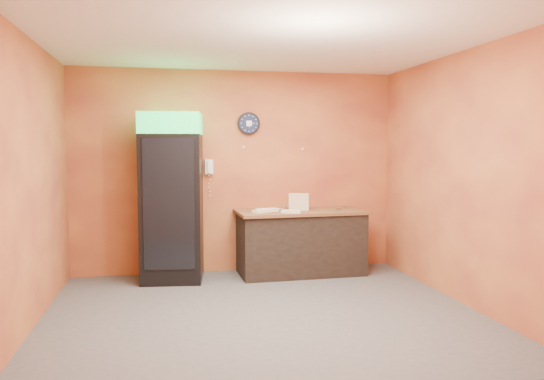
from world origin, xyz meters
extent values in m
plane|color=#47474C|center=(0.00, 0.00, 0.00)|extent=(4.50, 4.50, 0.00)
cube|color=#D27E3B|center=(0.00, 2.00, 1.40)|extent=(4.50, 0.02, 2.80)
cube|color=#D27E3B|center=(-2.25, 0.00, 1.40)|extent=(0.02, 4.00, 2.80)
cube|color=#D27E3B|center=(2.25, 0.00, 1.40)|extent=(0.02, 4.00, 2.80)
cube|color=white|center=(0.00, 0.00, 2.80)|extent=(4.50, 4.00, 0.02)
cube|color=black|center=(-0.90, 1.65, 0.95)|extent=(0.85, 0.85, 1.91)
cube|color=green|center=(-0.90, 1.65, 2.04)|extent=(0.85, 0.85, 0.27)
cube|color=black|center=(-0.85, 1.27, 1.04)|extent=(0.63, 0.10, 1.63)
cube|color=black|center=(0.83, 1.63, 0.42)|extent=(1.70, 0.80, 0.84)
cylinder|color=black|center=(0.17, 1.98, 2.07)|extent=(0.31, 0.05, 0.31)
cylinder|color=#0F1433|center=(0.17, 1.95, 2.07)|extent=(0.27, 0.01, 0.27)
cube|color=white|center=(0.17, 1.94, 2.07)|extent=(0.08, 0.00, 0.08)
cube|color=white|center=(-0.39, 1.96, 1.47)|extent=(0.11, 0.06, 0.20)
cube|color=white|center=(-0.39, 1.91, 1.47)|extent=(0.05, 0.04, 0.16)
cube|color=brown|center=(0.83, 1.63, 0.86)|extent=(1.78, 0.89, 0.04)
cube|color=beige|center=(0.81, 1.64, 0.91)|extent=(0.29, 0.18, 0.06)
cube|color=beige|center=(0.81, 1.64, 0.97)|extent=(0.29, 0.18, 0.06)
cube|color=beige|center=(0.81, 1.64, 1.02)|extent=(0.29, 0.18, 0.06)
cube|color=beige|center=(0.81, 1.64, 1.08)|extent=(0.29, 0.18, 0.06)
cube|color=silver|center=(0.27, 1.49, 0.90)|extent=(0.29, 0.24, 0.04)
cube|color=silver|center=(0.64, 1.35, 0.90)|extent=(0.28, 0.22, 0.04)
cube|color=silver|center=(0.35, 1.58, 0.90)|extent=(0.31, 0.17, 0.04)
cylinder|color=silver|center=(0.62, 1.76, 0.91)|extent=(0.06, 0.06, 0.06)
camera|label=1|loc=(-0.98, -5.36, 1.73)|focal=35.00mm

